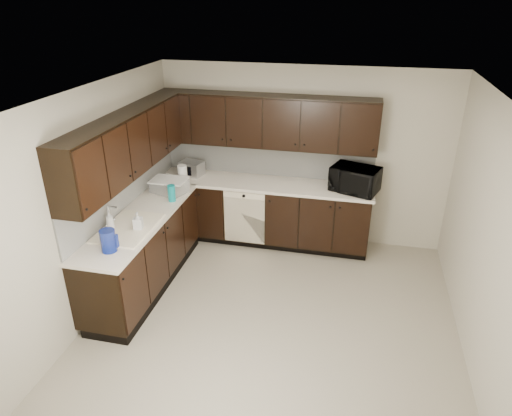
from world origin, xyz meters
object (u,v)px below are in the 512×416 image
at_px(storage_bin, 169,186).
at_px(blue_pitcher, 108,241).
at_px(sink, 129,234).
at_px(toaster_oven, 192,168).
at_px(microwave, 355,179).

distance_m(storage_bin, blue_pitcher, 1.56).
relative_size(storage_bin, blue_pitcher, 1.84).
height_order(sink, blue_pitcher, sink).
bearing_deg(toaster_oven, sink, -80.78).
bearing_deg(sink, storage_bin, 87.52).
relative_size(toaster_oven, storage_bin, 0.73).
xyz_separation_m(sink, blue_pitcher, (0.04, -0.47, 0.18)).
xyz_separation_m(toaster_oven, storage_bin, (-0.07, -0.66, -0.01)).
bearing_deg(microwave, sink, -127.27).
xyz_separation_m(sink, toaster_oven, (0.12, 1.75, 0.16)).
height_order(toaster_oven, blue_pitcher, blue_pitcher).
relative_size(microwave, blue_pitcher, 2.55).
xyz_separation_m(microwave, storage_bin, (-2.38, -0.58, -0.08)).
bearing_deg(toaster_oven, storage_bin, -83.20).
distance_m(microwave, blue_pitcher, 3.21).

